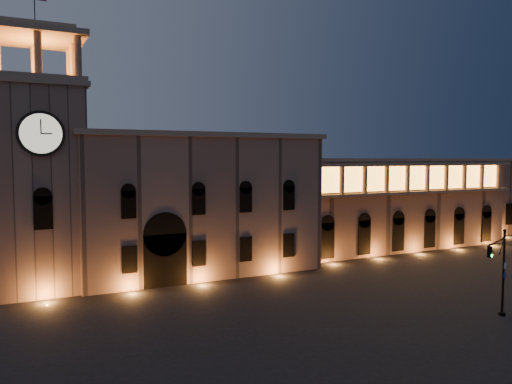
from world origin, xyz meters
TOP-DOWN VIEW (x-y plane):
  - ground at (0.00, 0.00)m, footprint 160.00×160.00m
  - government_building at (-2.08, 21.93)m, footprint 30.80×12.80m
  - clock_tower at (-20.50, 20.98)m, footprint 9.80×9.80m
  - colonnade_wing at (32.00, 23.92)m, footprint 40.60×11.50m
  - secondary_building at (58.00, 30.00)m, footprint 20.00×12.00m
  - traffic_light at (16.16, -8.23)m, footprint 5.44×2.66m

SIDE VIEW (x-z plane):
  - ground at x=0.00m, z-range 0.00..0.00m
  - traffic_light at x=16.16m, z-range 0.20..8.28m
  - secondary_building at x=58.00m, z-range 0.00..14.00m
  - colonnade_wing at x=32.00m, z-range 0.08..14.58m
  - government_building at x=-2.08m, z-range -0.03..17.57m
  - clock_tower at x=-20.50m, z-range -3.70..28.70m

